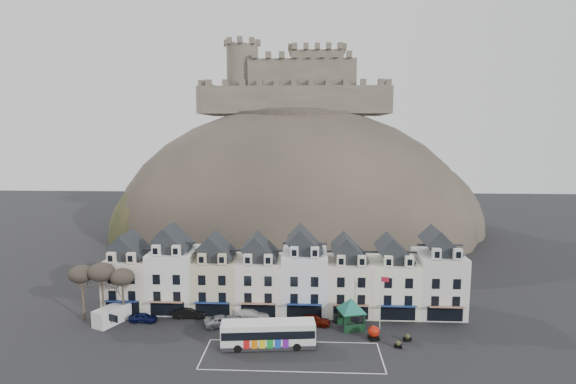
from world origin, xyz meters
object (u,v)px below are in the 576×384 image
(white_van, at_px, (112,315))
(car_navy, at_px, (143,317))
(bus, at_px, (268,333))
(car_maroon, at_px, (314,320))
(car_black, at_px, (190,312))
(flagpole, at_px, (381,299))
(red_buoy, at_px, (374,333))
(car_white, at_px, (252,314))
(bus_shelter, at_px, (351,305))
(car_charcoal, at_px, (349,316))
(car_silver, at_px, (222,321))

(white_van, bearing_deg, car_navy, 31.01)
(bus, relative_size, car_maroon, 2.64)
(white_van, relative_size, car_black, 1.20)
(flagpole, bearing_deg, car_black, 174.32)
(bus, relative_size, flagpole, 1.55)
(red_buoy, bearing_deg, car_navy, 173.06)
(bus, distance_m, car_maroon, 8.99)
(car_white, bearing_deg, car_maroon, -89.74)
(car_white, bearing_deg, bus_shelter, -87.61)
(red_buoy, distance_m, car_charcoal, 6.23)
(car_black, relative_size, car_maroon, 1.03)
(red_buoy, relative_size, car_navy, 0.47)
(red_buoy, bearing_deg, flagpole, 66.32)
(car_maroon, distance_m, car_charcoal, 5.47)
(car_silver, bearing_deg, flagpole, -113.13)
(bus, height_order, car_navy, bus)
(bus, relative_size, car_charcoal, 2.64)
(car_white, bearing_deg, bus, -147.03)
(car_navy, distance_m, car_charcoal, 30.04)
(red_buoy, height_order, car_black, red_buoy)
(white_van, bearing_deg, red_buoy, 19.26)
(flagpole, xyz_separation_m, car_maroon, (-9.29, 0.81, -3.71))
(bus_shelter, xyz_separation_m, red_buoy, (2.70, -3.37, -2.44))
(bus, bearing_deg, flagpole, 15.16)
(flagpole, distance_m, car_maroon, 10.03)
(bus, distance_m, car_navy, 20.06)
(car_silver, bearing_deg, car_black, 42.74)
(red_buoy, distance_m, car_white, 18.10)
(car_silver, bearing_deg, car_navy, 64.54)
(car_white, height_order, car_maroon, car_maroon)
(red_buoy, relative_size, car_charcoal, 0.41)
(car_white, relative_size, car_maroon, 1.15)
(bus_shelter, relative_size, car_navy, 1.66)
(bus_shelter, bearing_deg, car_maroon, 159.11)
(bus_shelter, relative_size, red_buoy, 3.55)
(white_van, bearing_deg, bus_shelter, 24.43)
(car_navy, bearing_deg, white_van, 97.30)
(white_van, xyz_separation_m, car_maroon, (29.19, 0.43, -0.42))
(red_buoy, xyz_separation_m, car_navy, (-32.72, 3.98, -0.28))
(flagpole, relative_size, car_maroon, 1.70)
(flagpole, distance_m, car_charcoal, 6.07)
(car_charcoal, bearing_deg, bus_shelter, -179.23)
(bus, bearing_deg, car_navy, 154.53)
(car_navy, relative_size, car_black, 0.83)
(red_buoy, bearing_deg, car_charcoal, 115.93)
(white_van, height_order, car_black, white_van)
(flagpole, relative_size, car_black, 1.64)
(bus_shelter, height_order, red_buoy, bus_shelter)
(car_black, bearing_deg, bus, -126.60)
(bus, height_order, car_black, bus)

